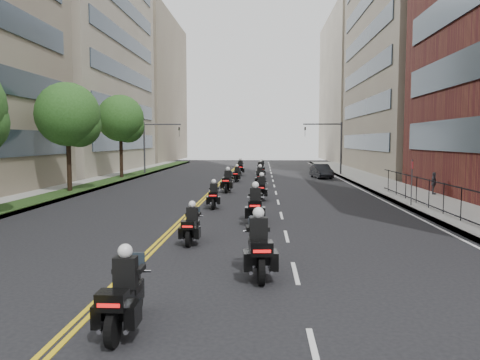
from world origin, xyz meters
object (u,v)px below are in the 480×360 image
at_px(pedestrian_c, 434,183).
at_px(motorcycle_10, 240,168).
at_px(motorcycle_6, 228,182).
at_px(motorcycle_9, 261,171).
at_px(motorcycle_11, 262,167).
at_px(parked_sedan, 321,171).
at_px(motorcycle_0, 124,297).
at_px(motorcycle_2, 192,227).
at_px(motorcycle_5, 262,189).
at_px(motorcycle_1, 259,249).
at_px(motorcycle_4, 214,197).
at_px(motorcycle_7, 260,178).
at_px(motorcycle_3, 255,207).
at_px(motorcycle_8, 237,175).

bearing_deg(pedestrian_c, motorcycle_10, 56.85).
xyz_separation_m(motorcycle_6, motorcycle_10, (0.12, 16.25, 0.01)).
height_order(motorcycle_9, motorcycle_11, motorcycle_9).
bearing_deg(parked_sedan, motorcycle_0, -110.55).
height_order(motorcycle_2, motorcycle_5, motorcycle_5).
relative_size(motorcycle_6, motorcycle_11, 1.15).
height_order(motorcycle_1, motorcycle_10, motorcycle_1).
bearing_deg(motorcycle_5, motorcycle_9, 93.81).
bearing_deg(motorcycle_9, motorcycle_11, 86.21).
bearing_deg(motorcycle_2, motorcycle_10, 91.02).
xyz_separation_m(motorcycle_4, motorcycle_10, (0.28, 24.12, 0.11)).
bearing_deg(motorcycle_7, motorcycle_4, -104.14).
xyz_separation_m(motorcycle_1, parked_sedan, (5.82, 33.64, -0.06)).
bearing_deg(motorcycle_4, motorcycle_3, -65.97).
xyz_separation_m(motorcycle_1, motorcycle_11, (-0.02, 41.48, -0.12)).
relative_size(motorcycle_1, motorcycle_4, 1.19).
height_order(motorcycle_5, pedestrian_c, motorcycle_5).
bearing_deg(motorcycle_6, motorcycle_3, -76.74).
bearing_deg(motorcycle_11, motorcycle_6, -92.12).
relative_size(motorcycle_7, pedestrian_c, 1.68).
relative_size(motorcycle_10, motorcycle_11, 1.17).
relative_size(motorcycle_8, motorcycle_10, 0.84).
bearing_deg(motorcycle_5, motorcycle_7, 94.25).
distance_m(motorcycle_3, motorcycle_6, 12.65).
bearing_deg(motorcycle_4, pedestrian_c, 20.05).
distance_m(motorcycle_8, motorcycle_9, 4.43).
bearing_deg(motorcycle_3, pedestrian_c, 42.12).
relative_size(motorcycle_8, parked_sedan, 0.51).
bearing_deg(motorcycle_10, motorcycle_11, 62.11).
height_order(motorcycle_3, motorcycle_11, motorcycle_3).
bearing_deg(motorcycle_4, motorcycle_2, -92.14).
bearing_deg(motorcycle_6, motorcycle_1, -79.98).
xyz_separation_m(motorcycle_2, motorcycle_11, (2.43, 37.50, 0.02)).
bearing_deg(motorcycle_2, motorcycle_9, 86.73).
xyz_separation_m(motorcycle_0, pedestrian_c, (13.88, 22.47, 0.21)).
bearing_deg(parked_sedan, motorcycle_6, -130.22).
height_order(motorcycle_8, motorcycle_10, motorcycle_10).
bearing_deg(motorcycle_6, motorcycle_9, 82.93).
height_order(motorcycle_10, parked_sedan, motorcycle_10).
bearing_deg(motorcycle_5, pedestrian_c, 15.13).
height_order(motorcycle_3, motorcycle_8, motorcycle_3).
height_order(motorcycle_8, motorcycle_11, motorcycle_11).
bearing_deg(motorcycle_11, motorcycle_1, -85.54).
distance_m(motorcycle_6, motorcycle_10, 16.25).
distance_m(motorcycle_1, motorcycle_6, 20.76).
xyz_separation_m(motorcycle_5, pedestrian_c, (11.30, 2.37, 0.20)).
xyz_separation_m(motorcycle_2, motorcycle_4, (-0.13, 8.77, 0.02)).
xyz_separation_m(motorcycle_9, pedestrian_c, (11.46, -14.32, 0.15)).
bearing_deg(motorcycle_4, motorcycle_7, 75.15).
bearing_deg(motorcycle_9, motorcycle_4, -99.82).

